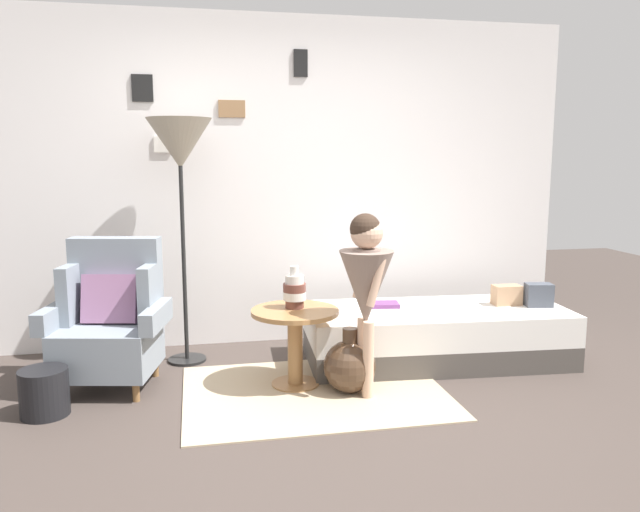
# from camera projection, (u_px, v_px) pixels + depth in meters

# --- Properties ---
(ground_plane) EXTENTS (12.00, 12.00, 0.00)m
(ground_plane) POSITION_uv_depth(u_px,v_px,m) (328.00, 440.00, 3.37)
(ground_plane) COLOR #423833
(gallery_wall) EXTENTS (4.80, 0.12, 2.60)m
(gallery_wall) POSITION_uv_depth(u_px,v_px,m) (277.00, 182.00, 5.05)
(gallery_wall) COLOR silver
(gallery_wall) RESTS_ON ground
(rug) EXTENTS (1.67, 1.26, 0.01)m
(rug) POSITION_uv_depth(u_px,v_px,m) (314.00, 392.00, 4.04)
(rug) COLOR tan
(rug) RESTS_ON ground
(armchair) EXTENTS (0.84, 0.70, 0.97)m
(armchair) POSITION_uv_depth(u_px,v_px,m) (110.00, 320.00, 4.13)
(armchair) COLOR olive
(armchair) RESTS_ON ground
(daybed) EXTENTS (1.95, 0.92, 0.40)m
(daybed) POSITION_uv_depth(u_px,v_px,m) (436.00, 335.00, 4.64)
(daybed) COLOR #4C4742
(daybed) RESTS_ON ground
(pillow_head) EXTENTS (0.21, 0.15, 0.17)m
(pillow_head) POSITION_uv_depth(u_px,v_px,m) (539.00, 295.00, 4.67)
(pillow_head) COLOR #474C56
(pillow_head) RESTS_ON daybed
(pillow_mid) EXTENTS (0.21, 0.13, 0.15)m
(pillow_mid) POSITION_uv_depth(u_px,v_px,m) (507.00, 295.00, 4.72)
(pillow_mid) COLOR tan
(pillow_mid) RESTS_ON daybed
(side_table) EXTENTS (0.58, 0.58, 0.52)m
(side_table) POSITION_uv_depth(u_px,v_px,m) (295.00, 331.00, 4.11)
(side_table) COLOR #9E7042
(side_table) RESTS_ON ground
(vase_striped) EXTENTS (0.15, 0.15, 0.28)m
(vase_striped) POSITION_uv_depth(u_px,v_px,m) (294.00, 291.00, 4.11)
(vase_striped) COLOR brown
(vase_striped) RESTS_ON side_table
(floor_lamp) EXTENTS (0.46, 0.46, 1.78)m
(floor_lamp) POSITION_uv_depth(u_px,v_px,m) (180.00, 150.00, 4.42)
(floor_lamp) COLOR black
(floor_lamp) RESTS_ON ground
(person_child) EXTENTS (0.34, 0.34, 1.17)m
(person_child) POSITION_uv_depth(u_px,v_px,m) (366.00, 280.00, 3.88)
(person_child) COLOR #D8AD8E
(person_child) RESTS_ON ground
(book_on_daybed) EXTENTS (0.24, 0.19, 0.03)m
(book_on_daybed) POSITION_uv_depth(u_px,v_px,m) (384.00, 305.00, 4.67)
(book_on_daybed) COLOR #6D3873
(book_on_daybed) RESTS_ON daybed
(demijohn_near) EXTENTS (0.34, 0.34, 0.43)m
(demijohn_near) POSITION_uv_depth(u_px,v_px,m) (350.00, 366.00, 4.03)
(demijohn_near) COLOR #473323
(demijohn_near) RESTS_ON ground
(magazine_basket) EXTENTS (0.28, 0.28, 0.28)m
(magazine_basket) POSITION_uv_depth(u_px,v_px,m) (44.00, 392.00, 3.68)
(magazine_basket) COLOR black
(magazine_basket) RESTS_ON ground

